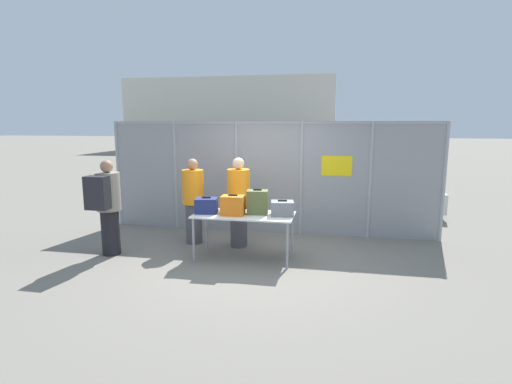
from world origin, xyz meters
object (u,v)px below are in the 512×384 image
suitcase_orange (233,205)px  inspection_table (244,218)px  suitcase_olive (257,202)px  suitcase_grey (282,208)px  suitcase_navy (206,205)px  traveler_hooded (107,204)px  security_worker_far (193,200)px  utility_trailer (379,198)px  security_worker_near (239,201)px

suitcase_orange → inspection_table: bearing=30.6°
suitcase_orange → suitcase_olive: size_ratio=0.91×
suitcase_orange → suitcase_grey: (0.80, 0.13, -0.04)m
suitcase_navy → traveler_hooded: bearing=-171.6°
suitcase_orange → security_worker_far: (-0.98, 0.79, -0.10)m
suitcase_grey → utility_trailer: bearing=64.7°
suitcase_grey → suitcase_orange: bearing=-170.8°
security_worker_far → suitcase_grey: bearing=136.1°
suitcase_navy → security_worker_near: 0.79m
traveler_hooded → inspection_table: bearing=2.1°
suitcase_olive → traveler_hooded: traveler_hooded is taller
suitcase_orange → traveler_hooded: 2.18m
inspection_table → suitcase_navy: bearing=-177.6°
suitcase_grey → security_worker_near: security_worker_near is taller
suitcase_grey → traveler_hooded: bearing=-174.1°
security_worker_near → security_worker_far: 0.89m
suitcase_olive → security_worker_far: size_ratio=0.26×
suitcase_navy → utility_trailer: suitcase_navy is taller
security_worker_far → utility_trailer: security_worker_far is taller
suitcase_orange → traveler_hooded: traveler_hooded is taller
inspection_table → utility_trailer: size_ratio=0.44×
inspection_table → security_worker_far: size_ratio=1.03×
suitcase_navy → suitcase_olive: 0.87m
suitcase_grey → inspection_table: bearing=-177.0°
inspection_table → utility_trailer: bearing=58.1°
inspection_table → suitcase_olive: (0.22, 0.06, 0.26)m
suitcase_navy → security_worker_far: security_worker_far is taller
suitcase_navy → suitcase_olive: bearing=6.1°
traveler_hooded → utility_trailer: bearing=37.4°
suitcase_olive → utility_trailer: 4.82m
suitcase_olive → suitcase_grey: size_ratio=1.03×
suitcase_orange → suitcase_navy: bearing=171.8°
security_worker_near → inspection_table: bearing=105.1°
security_worker_near → security_worker_far: bearing=-8.4°
suitcase_olive → suitcase_navy: bearing=-173.9°
inspection_table → suitcase_olive: 0.35m
suitcase_orange → suitcase_olive: 0.42m
suitcase_olive → suitcase_grey: bearing=-4.2°
suitcase_olive → suitcase_grey: (0.42, -0.03, -0.08)m
suitcase_orange → traveler_hooded: bearing=-175.3°
suitcase_orange → security_worker_far: 1.26m
suitcase_orange → traveler_hooded: (-2.18, -0.18, -0.02)m
utility_trailer → inspection_table: bearing=-121.9°
suitcase_olive → security_worker_near: security_worker_near is taller
traveler_hooded → suitcase_olive: bearing=2.9°
suitcase_grey → suitcase_olive: bearing=175.8°
inspection_table → suitcase_grey: suitcase_grey is taller
inspection_table → security_worker_far: 1.34m
suitcase_navy → utility_trailer: bearing=52.4°
suitcase_olive → suitcase_grey: suitcase_olive is taller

